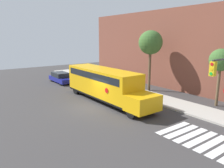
% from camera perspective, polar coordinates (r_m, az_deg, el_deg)
% --- Properties ---
extents(ground_plane, '(60.00, 60.00, 0.00)m').
position_cam_1_polar(ground_plane, '(19.87, -4.74, -6.01)').
color(ground_plane, '#3A3838').
extents(sidewalk_strip, '(44.00, 3.00, 0.15)m').
position_cam_1_polar(sidewalk_strip, '(23.75, 8.74, -2.88)').
color(sidewalk_strip, '#B2ADA3').
rests_on(sidewalk_strip, ground).
extents(building_backdrop, '(32.00, 4.00, 9.43)m').
position_cam_1_polar(building_backdrop, '(27.99, 18.63, 8.55)').
color(building_backdrop, brown).
rests_on(building_backdrop, ground).
extents(crosswalk_stripes, '(4.70, 3.20, 0.01)m').
position_cam_1_polar(crosswalk_stripes, '(14.98, 22.19, -13.18)').
color(crosswalk_stripes, white).
rests_on(crosswalk_stripes, ground).
extents(school_bus, '(11.52, 2.57, 3.12)m').
position_cam_1_polar(school_bus, '(21.34, -1.99, 0.28)').
color(school_bus, '#EAA80F').
rests_on(school_bus, ground).
extents(parked_car, '(4.72, 1.85, 1.39)m').
position_cam_1_polar(parked_car, '(30.99, -13.17, 1.66)').
color(parked_car, navy).
rests_on(parked_car, ground).
extents(tree_near_sidewalk, '(2.72, 2.72, 6.94)m').
position_cam_1_polar(tree_near_sidewalk, '(25.52, 10.03, 10.48)').
color(tree_near_sidewalk, brown).
rests_on(tree_near_sidewalk, ground).
extents(tree_far_sidewalk, '(1.99, 1.99, 5.21)m').
position_cam_1_polar(tree_far_sidewalk, '(21.55, 26.52, 5.47)').
color(tree_far_sidewalk, brown).
rests_on(tree_far_sidewalk, ground).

